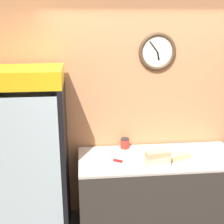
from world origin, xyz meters
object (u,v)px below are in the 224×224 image
Objects in this scene: sandwich_stack_bottom at (157,164)px; sandwich_stack_top at (158,154)px; sandwich_flat_left at (179,156)px; sandwich_stack_middle at (158,159)px; condiment_jar at (125,143)px; chefs_knife at (124,162)px; beverage_cooler at (30,146)px.

sandwich_stack_top is at bearing 0.00° from sandwich_stack_bottom.
sandwich_stack_top is at bearing -151.05° from sandwich_flat_left.
condiment_jar is at bearing 119.48° from sandwich_stack_middle.
sandwich_stack_middle is 0.37m from chefs_knife.
condiment_jar reaches higher than sandwich_stack_bottom.
sandwich_stack_middle is at bearing -151.05° from sandwich_flat_left.
chefs_knife is 2.55× the size of condiment_jar.
sandwich_stack_middle is at bearing -17.19° from chefs_knife.
chefs_knife is (-0.34, 0.11, -0.14)m from sandwich_stack_top.
sandwich_stack_top is 0.84× the size of chefs_knife.
sandwich_stack_bottom is at bearing -151.05° from sandwich_flat_left.
sandwich_stack_top is at bearing -60.52° from condiment_jar.
sandwich_stack_bottom is at bearing -12.97° from beverage_cooler.
sandwich_stack_top is (1.36, -0.31, -0.01)m from beverage_cooler.
beverage_cooler is 1.05m from chefs_knife.
sandwich_flat_left reaches higher than chefs_knife.
condiment_jar reaches higher than sandwich_flat_left.
sandwich_stack_middle is at bearing -12.97° from beverage_cooler.
sandwich_flat_left is (1.64, -0.16, -0.13)m from beverage_cooler.
sandwich_stack_top reaches higher than sandwich_stack_bottom.
sandwich_stack_top reaches higher than chefs_knife.
sandwich_stack_bottom is 1.01× the size of sandwich_flat_left.
sandwich_stack_bottom is 0.36m from chefs_knife.
sandwich_stack_bottom is 0.06m from sandwich_stack_middle.
beverage_cooler is at bearing 167.03° from sandwich_stack_middle.
chefs_knife is (1.01, -0.21, -0.15)m from beverage_cooler.
sandwich_stack_bottom is at bearing -17.19° from chefs_knife.
beverage_cooler reaches higher than sandwich_stack_bottom.
sandwich_flat_left is at bearing 28.95° from sandwich_stack_bottom.
beverage_cooler is 1.10m from condiment_jar.
beverage_cooler reaches higher than sandwich_stack_top.
sandwich_stack_middle is 0.83× the size of chefs_knife.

